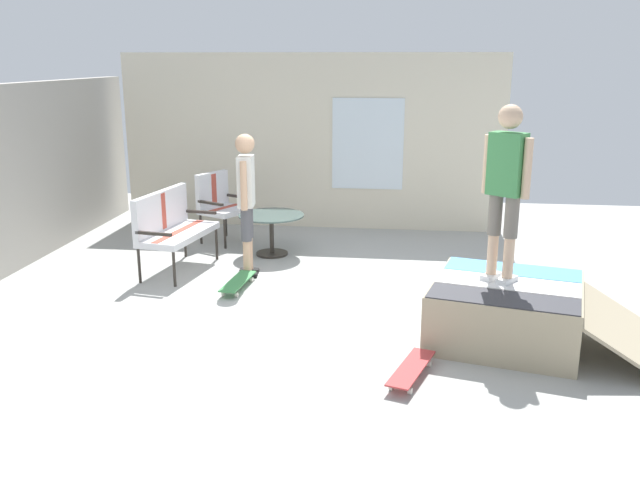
% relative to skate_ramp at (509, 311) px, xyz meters
% --- Properties ---
extents(ground_plane, '(12.00, 12.00, 0.10)m').
position_rel_skate_ramp_xyz_m(ground_plane, '(0.52, 2.02, -0.34)').
color(ground_plane, '#A8A8A3').
extents(house_facade, '(0.23, 6.00, 2.72)m').
position_rel_skate_ramp_xyz_m(house_facade, '(4.32, 2.50, 1.07)').
color(house_facade, beige).
rests_on(house_facade, ground_plane).
extents(skate_ramp, '(1.80, 2.37, 0.58)m').
position_rel_skate_ramp_xyz_m(skate_ramp, '(0.00, 0.00, 0.00)').
color(skate_ramp, tan).
rests_on(skate_ramp, ground_plane).
extents(patio_bench, '(1.32, 0.75, 1.02)m').
position_rel_skate_ramp_xyz_m(patio_bench, '(1.74, 3.96, 0.33)').
color(patio_bench, '#2D2823').
rests_on(patio_bench, ground_plane).
extents(patio_chair_near_house, '(0.80, 0.77, 1.02)m').
position_rel_skate_ramp_xyz_m(patio_chair_near_house, '(3.20, 3.74, 0.33)').
color(patio_chair_near_house, '#2D2823').
rests_on(patio_chair_near_house, ground_plane).
extents(patio_table, '(0.90, 0.90, 0.57)m').
position_rel_skate_ramp_xyz_m(patio_table, '(2.58, 2.83, 0.12)').
color(patio_table, '#2D2823').
rests_on(patio_table, ground_plane).
extents(person_watching, '(0.48, 0.27, 1.76)m').
position_rel_skate_ramp_xyz_m(person_watching, '(1.65, 2.95, 0.75)').
color(person_watching, black).
rests_on(person_watching, ground_plane).
extents(person_skater, '(0.36, 0.40, 1.66)m').
position_rel_skate_ramp_xyz_m(person_skater, '(0.06, 0.11, 1.26)').
color(person_skater, silver).
rests_on(person_skater, skate_ramp).
extents(skateboard_by_bench, '(0.82, 0.27, 0.10)m').
position_rel_skate_ramp_xyz_m(skateboard_by_bench, '(1.12, 2.95, -0.20)').
color(skateboard_by_bench, '#3F8C4C').
rests_on(skateboard_by_bench, ground_plane).
extents(skateboard_spare, '(0.82, 0.44, 0.10)m').
position_rel_skate_ramp_xyz_m(skateboard_spare, '(-0.94, 0.93, -0.20)').
color(skateboard_spare, '#B23838').
rests_on(skateboard_spare, ground_plane).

